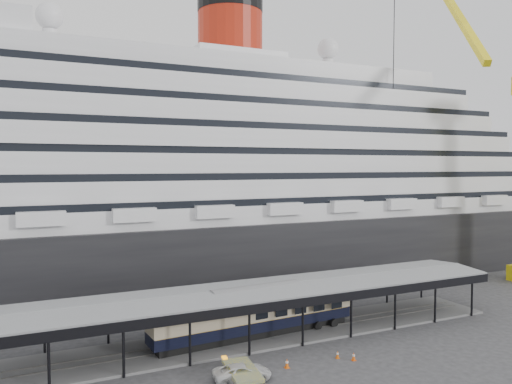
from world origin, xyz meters
TOP-DOWN VIEW (x-y plane):
  - ground at (0.00, 0.00)m, footprint 200.00×200.00m
  - cruise_ship at (0.05, 32.00)m, footprint 130.00×30.00m
  - platform_canopy at (0.00, 5.00)m, footprint 56.00×9.18m
  - port_truck at (-5.68, -3.85)m, footprint 5.11×2.86m
  - pullman_carriage at (-0.31, 5.00)m, footprint 22.64×4.52m
  - traffic_cone_left at (-1.10, -3.14)m, footprint 0.44×0.44m
  - traffic_cone_mid at (5.22, -4.26)m, footprint 0.45×0.45m
  - traffic_cone_right at (4.19, -3.19)m, footprint 0.40×0.40m

SIDE VIEW (x-z plane):
  - ground at x=0.00m, z-range 0.00..0.00m
  - traffic_cone_right at x=4.19m, z-range 0.00..0.69m
  - traffic_cone_mid at x=5.22m, z-range 0.00..0.77m
  - traffic_cone_left at x=-1.10m, z-range 0.00..0.84m
  - port_truck at x=-5.68m, z-range 0.00..1.35m
  - platform_canopy at x=0.00m, z-range -0.29..5.01m
  - pullman_carriage at x=-0.31m, z-range -8.36..13.72m
  - cruise_ship at x=0.05m, z-range -3.60..40.30m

